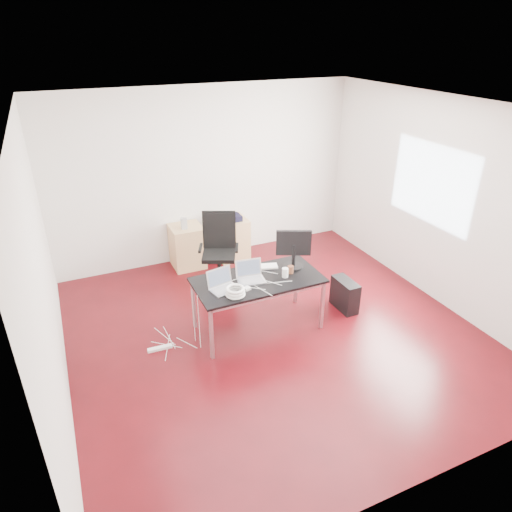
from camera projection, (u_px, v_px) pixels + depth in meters
name	position (u px, v px, depth m)	size (l,w,h in m)	color
room_shell	(278.00, 232.00, 5.31)	(5.00, 5.00, 5.00)	#3C060B
desk	(258.00, 283.00, 5.71)	(1.60, 0.80, 0.73)	black
office_chair	(219.00, 246.00, 6.83)	(0.63, 0.64, 1.08)	black
filing_cabinet_left	(187.00, 246.00, 7.41)	(0.50, 0.50, 0.70)	tan
filing_cabinet_right	(232.00, 238.00, 7.69)	(0.50, 0.50, 0.70)	tan
pc_tower	(345.00, 295.00, 6.33)	(0.20, 0.45, 0.44)	black
wastebasket	(214.00, 252.00, 7.68)	(0.24, 0.24, 0.28)	black
power_strip	(160.00, 348.00, 5.59)	(0.30, 0.06, 0.04)	white
laptop_left	(223.00, 285.00, 5.46)	(0.37, 0.31, 0.23)	silver
laptop_right	(251.00, 275.00, 5.65)	(0.36, 0.30, 0.23)	silver
monitor	(294.00, 247.00, 5.86)	(0.43, 0.26, 0.51)	black
keyboard	(261.00, 267.00, 5.95)	(0.44, 0.14, 0.02)	white
cup_white	(285.00, 273.00, 5.71)	(0.08, 0.08, 0.12)	white
cup_brown	(291.00, 270.00, 5.80)	(0.08, 0.08, 0.10)	brown
cable_coil	(235.00, 292.00, 5.32)	(0.24, 0.24, 0.11)	white
power_adapter	(247.00, 288.00, 5.46)	(0.07, 0.07, 0.03)	white
speaker	(184.00, 223.00, 7.14)	(0.09, 0.08, 0.18)	#9E9E9E
navy_garment	(231.00, 218.00, 7.46)	(0.30, 0.24, 0.09)	black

